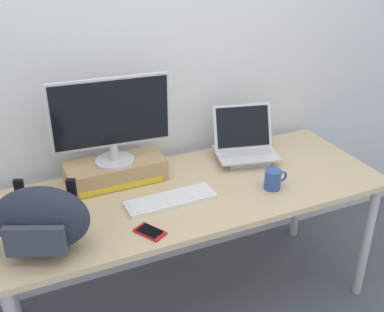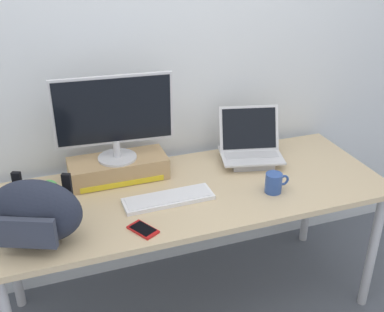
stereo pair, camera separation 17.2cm
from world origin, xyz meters
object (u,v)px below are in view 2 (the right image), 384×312
object	(u,v)px
open_laptop	(250,152)
messenger_backpack	(35,212)
plush_toy	(50,188)
desktop_monitor	(114,116)
external_keyboard	(168,199)
cell_phone	(143,230)
coffee_mug	(274,183)
toner_box_yellow	(118,168)

from	to	relation	value
open_laptop	messenger_backpack	xyz separation A→B (m)	(-1.12, -0.36, 0.08)
messenger_backpack	plush_toy	world-z (taller)	messenger_backpack
plush_toy	open_laptop	bearing A→B (deg)	0.65
desktop_monitor	open_laptop	size ratio (longest dim) A/B	1.53
external_keyboard	cell_phone	xyz separation A→B (m)	(-0.17, -0.19, -0.01)
coffee_mug	plush_toy	bearing A→B (deg)	162.70
cell_phone	plush_toy	bearing A→B (deg)	100.29
coffee_mug	cell_phone	distance (m)	0.68
desktop_monitor	plush_toy	xyz separation A→B (m)	(-0.34, -0.07, -0.30)
messenger_backpack	plush_toy	distance (m)	0.37
toner_box_yellow	cell_phone	distance (m)	0.49
coffee_mug	cell_phone	size ratio (longest dim) A/B	0.83
desktop_monitor	plush_toy	world-z (taller)	desktop_monitor
external_keyboard	messenger_backpack	world-z (taller)	messenger_backpack
open_laptop	plush_toy	xyz separation A→B (m)	(-1.06, -0.01, -0.02)
external_keyboard	coffee_mug	bearing A→B (deg)	-10.99
external_keyboard	toner_box_yellow	bearing A→B (deg)	119.88
toner_box_yellow	plush_toy	world-z (taller)	toner_box_yellow
open_laptop	messenger_backpack	size ratio (longest dim) A/B	0.89
messenger_backpack	toner_box_yellow	bearing A→B (deg)	68.23
toner_box_yellow	coffee_mug	xyz separation A→B (m)	(0.68, -0.38, -0.01)
coffee_mug	plush_toy	size ratio (longest dim) A/B	1.49
toner_box_yellow	external_keyboard	distance (m)	0.35
open_laptop	external_keyboard	distance (m)	0.59
toner_box_yellow	cell_phone	size ratio (longest dim) A/B	3.27
desktop_monitor	open_laptop	world-z (taller)	desktop_monitor
toner_box_yellow	plush_toy	distance (m)	0.35
open_laptop	messenger_backpack	distance (m)	1.18
open_laptop	cell_phone	distance (m)	0.83
external_keyboard	cell_phone	size ratio (longest dim) A/B	2.86
external_keyboard	messenger_backpack	bearing A→B (deg)	-169.50
messenger_backpack	open_laptop	bearing A→B (deg)	40.85
desktop_monitor	plush_toy	distance (m)	0.46
desktop_monitor	open_laptop	xyz separation A→B (m)	(0.71, -0.05, -0.28)
open_laptop	plush_toy	bearing A→B (deg)	-165.75
messenger_backpack	coffee_mug	bearing A→B (deg)	24.62
desktop_monitor	external_keyboard	world-z (taller)	desktop_monitor
open_laptop	coffee_mug	size ratio (longest dim) A/B	3.04
cell_phone	messenger_backpack	bearing A→B (deg)	140.51
toner_box_yellow	desktop_monitor	bearing A→B (deg)	-96.28
open_laptop	desktop_monitor	bearing A→B (deg)	-170.68
coffee_mug	messenger_backpack	bearing A→B (deg)	-178.58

